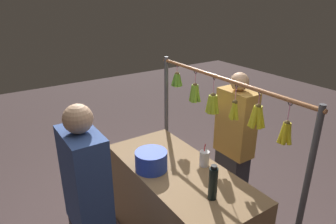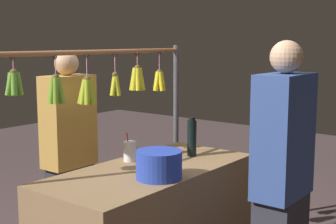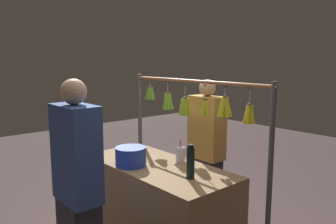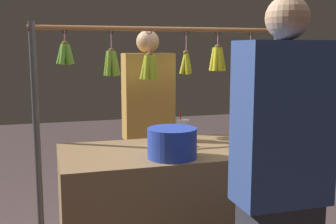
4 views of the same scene
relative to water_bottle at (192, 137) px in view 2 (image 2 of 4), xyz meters
name	(u,v)px [view 2 (image 2 of 4)]	position (x,y,z in m)	size (l,w,h in m)	color
display_rack	(100,112)	(0.44, -0.46, 0.19)	(1.81, 0.13, 1.61)	#4C4C51
water_bottle	(192,137)	(0.00, 0.00, 0.00)	(0.07, 0.07, 0.28)	black
blue_bucket	(159,165)	(0.59, 0.17, -0.05)	(0.28, 0.28, 0.17)	#2842B6
drink_cup	(130,151)	(0.38, -0.24, -0.07)	(0.09, 0.09, 0.20)	silver
vendor_person	(70,162)	(0.50, -0.73, -0.19)	(0.37, 0.20, 1.58)	#2D2D38
customer_person	(282,190)	(0.30, 0.82, -0.15)	(0.39, 0.21, 1.65)	#2D2D38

